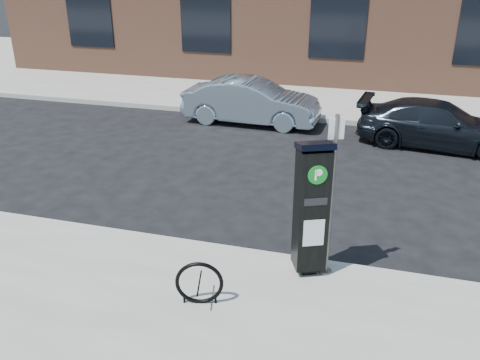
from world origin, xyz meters
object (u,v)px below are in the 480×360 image
(parking_kiosk, at_px, (311,207))
(car_dark, at_px, (438,125))
(bike_rack, at_px, (199,283))
(sign_pole, at_px, (331,199))
(car_silver, at_px, (251,101))

(parking_kiosk, relative_size, car_dark, 0.52)
(car_dark, bearing_deg, bike_rack, 162.75)
(car_dark, bearing_deg, sign_pole, 170.32)
(bike_rack, xyz_separation_m, car_silver, (-1.61, 8.96, 0.19))
(sign_pole, bearing_deg, bike_rack, -165.27)
(sign_pole, height_order, bike_rack, sign_pole)
(car_dark, bearing_deg, parking_kiosk, 168.43)
(sign_pole, distance_m, bike_rack, 2.24)
(parking_kiosk, relative_size, bike_rack, 3.20)
(parking_kiosk, bearing_deg, car_dark, 47.79)
(bike_rack, xyz_separation_m, car_dark, (3.66, 8.28, 0.12))
(parking_kiosk, bearing_deg, sign_pole, -13.29)
(bike_rack, bearing_deg, car_silver, 85.67)
(bike_rack, bearing_deg, car_dark, 51.66)
(sign_pole, distance_m, car_silver, 8.38)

